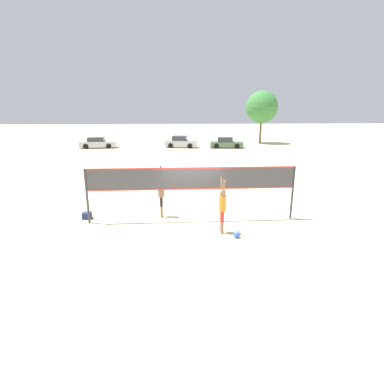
# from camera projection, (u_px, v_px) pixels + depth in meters

# --- Properties ---
(ground_plane) EXTENTS (200.00, 200.00, 0.00)m
(ground_plane) POSITION_uv_depth(u_px,v_px,m) (192.00, 221.00, 13.16)
(ground_plane) COLOR beige
(volleyball_net) EXTENTS (8.94, 0.09, 2.37)m
(volleyball_net) POSITION_uv_depth(u_px,v_px,m) (192.00, 181.00, 12.69)
(volleyball_net) COLOR #38383D
(volleyball_net) RESTS_ON ground_plane
(player_spiker) EXTENTS (0.28, 0.71, 2.20)m
(player_spiker) POSITION_uv_depth(u_px,v_px,m) (222.00, 205.00, 11.56)
(player_spiker) COLOR #8C664C
(player_spiker) RESTS_ON ground_plane
(player_blocker) EXTENTS (0.28, 0.73, 2.30)m
(player_blocker) POSITION_uv_depth(u_px,v_px,m) (161.00, 191.00, 13.34)
(player_blocker) COLOR #8C664C
(player_blocker) RESTS_ON ground_plane
(volleyball) EXTENTS (0.23, 0.23, 0.23)m
(volleyball) POSITION_uv_depth(u_px,v_px,m) (237.00, 235.00, 11.36)
(volleyball) COLOR blue
(volleyball) RESTS_ON ground_plane
(gear_bag) EXTENTS (0.38, 0.33, 0.29)m
(gear_bag) POSITION_uv_depth(u_px,v_px,m) (87.00, 216.00, 13.36)
(gear_bag) COLOR navy
(gear_bag) RESTS_ON ground_plane
(parked_car_near) EXTENTS (4.68, 2.26, 1.36)m
(parked_car_near) POSITION_uv_depth(u_px,v_px,m) (98.00, 143.00, 38.80)
(parked_car_near) COLOR #B7B7BC
(parked_car_near) RESTS_ON ground_plane
(parked_car_mid) EXTENTS (4.36, 2.68, 1.51)m
(parked_car_mid) POSITION_uv_depth(u_px,v_px,m) (181.00, 142.00, 39.22)
(parked_car_mid) COLOR #B7B7BC
(parked_car_mid) RESTS_ON ground_plane
(parked_car_far) EXTENTS (4.41, 2.27, 1.38)m
(parked_car_far) POSITION_uv_depth(u_px,v_px,m) (226.00, 143.00, 38.81)
(parked_car_far) COLOR #4C6B4C
(parked_car_far) RESTS_ON ground_plane
(tree_left_cluster) EXTENTS (4.56, 4.56, 7.49)m
(tree_left_cluster) POSITION_uv_depth(u_px,v_px,m) (262.00, 107.00, 43.38)
(tree_left_cluster) COLOR brown
(tree_left_cluster) RESTS_ON ground_plane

